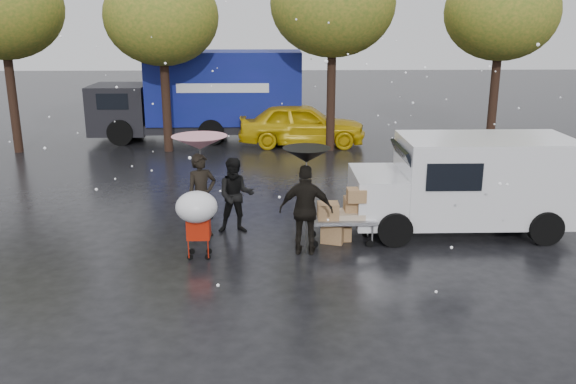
{
  "coord_description": "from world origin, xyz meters",
  "views": [
    {
      "loc": [
        0.31,
        -12.25,
        4.82
      ],
      "look_at": [
        0.68,
        1.0,
        0.98
      ],
      "focal_mm": 38.0,
      "sensor_mm": 36.0,
      "label": 1
    }
  ],
  "objects_px": {
    "vendor_cart": "(345,211)",
    "yellow_taxi": "(302,124)",
    "person_black": "(306,210)",
    "blue_truck": "(204,96)",
    "person_pink": "(202,195)",
    "white_van": "(467,182)",
    "shopping_cart": "(197,210)"
  },
  "relations": [
    {
      "from": "vendor_cart",
      "to": "white_van",
      "type": "xyz_separation_m",
      "value": [
        2.87,
        0.71,
        0.43
      ]
    },
    {
      "from": "blue_truck",
      "to": "vendor_cart",
      "type": "bearing_deg",
      "value": -70.3
    },
    {
      "from": "yellow_taxi",
      "to": "person_black",
      "type": "bearing_deg",
      "value": 179.37
    },
    {
      "from": "person_pink",
      "to": "white_van",
      "type": "bearing_deg",
      "value": -27.65
    },
    {
      "from": "blue_truck",
      "to": "white_van",
      "type": "bearing_deg",
      "value": -57.47
    },
    {
      "from": "shopping_cart",
      "to": "yellow_taxi",
      "type": "height_order",
      "value": "yellow_taxi"
    },
    {
      "from": "person_pink",
      "to": "person_black",
      "type": "bearing_deg",
      "value": -56.15
    },
    {
      "from": "person_pink",
      "to": "white_van",
      "type": "height_order",
      "value": "white_van"
    },
    {
      "from": "person_black",
      "to": "vendor_cart",
      "type": "height_order",
      "value": "person_black"
    },
    {
      "from": "person_pink",
      "to": "blue_truck",
      "type": "height_order",
      "value": "blue_truck"
    },
    {
      "from": "shopping_cart",
      "to": "yellow_taxi",
      "type": "bearing_deg",
      "value": 76.8
    },
    {
      "from": "white_van",
      "to": "yellow_taxi",
      "type": "xyz_separation_m",
      "value": [
        -3.29,
        9.84,
        -0.34
      ]
    },
    {
      "from": "white_van",
      "to": "person_pink",
      "type": "bearing_deg",
      "value": -178.35
    },
    {
      "from": "person_pink",
      "to": "blue_truck",
      "type": "xyz_separation_m",
      "value": [
        -1.09,
        11.36,
        0.81
      ]
    },
    {
      "from": "blue_truck",
      "to": "person_pink",
      "type": "bearing_deg",
      "value": -84.52
    },
    {
      "from": "person_pink",
      "to": "blue_truck",
      "type": "distance_m",
      "value": 11.44
    },
    {
      "from": "white_van",
      "to": "yellow_taxi",
      "type": "bearing_deg",
      "value": 108.47
    },
    {
      "from": "person_black",
      "to": "yellow_taxi",
      "type": "distance_m",
      "value": 11.18
    },
    {
      "from": "vendor_cart",
      "to": "blue_truck",
      "type": "xyz_separation_m",
      "value": [
        -4.26,
        11.9,
        1.03
      ]
    },
    {
      "from": "person_pink",
      "to": "yellow_taxi",
      "type": "height_order",
      "value": "person_pink"
    },
    {
      "from": "person_black",
      "to": "vendor_cart",
      "type": "relative_size",
      "value": 1.26
    },
    {
      "from": "blue_truck",
      "to": "person_black",
      "type": "bearing_deg",
      "value": -74.93
    },
    {
      "from": "yellow_taxi",
      "to": "person_pink",
      "type": "bearing_deg",
      "value": 166.42
    },
    {
      "from": "person_pink",
      "to": "shopping_cart",
      "type": "bearing_deg",
      "value": -116.8
    },
    {
      "from": "vendor_cart",
      "to": "blue_truck",
      "type": "distance_m",
      "value": 12.68
    },
    {
      "from": "blue_truck",
      "to": "yellow_taxi",
      "type": "height_order",
      "value": "blue_truck"
    },
    {
      "from": "shopping_cart",
      "to": "white_van",
      "type": "xyz_separation_m",
      "value": [
        5.98,
        1.63,
        0.1
      ]
    },
    {
      "from": "person_black",
      "to": "shopping_cart",
      "type": "xyz_separation_m",
      "value": [
        -2.22,
        -0.31,
        0.11
      ]
    },
    {
      "from": "person_pink",
      "to": "white_van",
      "type": "relative_size",
      "value": 0.39
    },
    {
      "from": "person_pink",
      "to": "vendor_cart",
      "type": "xyz_separation_m",
      "value": [
        3.17,
        -0.54,
        -0.22
      ]
    },
    {
      "from": "vendor_cart",
      "to": "yellow_taxi",
      "type": "height_order",
      "value": "yellow_taxi"
    },
    {
      "from": "person_black",
      "to": "blue_truck",
      "type": "height_order",
      "value": "blue_truck"
    }
  ]
}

